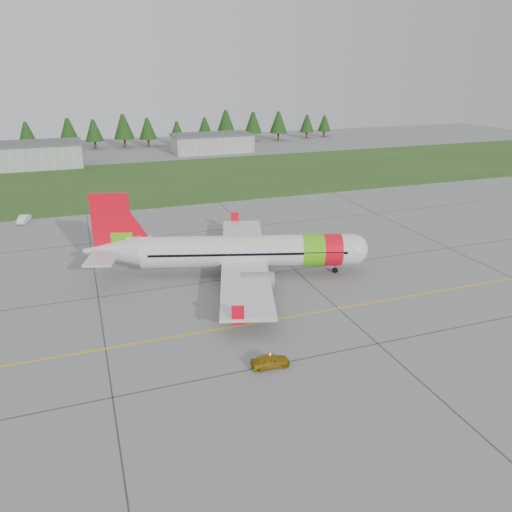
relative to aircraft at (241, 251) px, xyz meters
name	(u,v)px	position (x,y,z in m)	size (l,w,h in m)	color
ground	(283,363)	(-2.90, -20.92, -3.16)	(320.00, 320.00, 0.00)	gray
aircraft	(241,251)	(0.00, 0.00, 0.00)	(35.21, 33.27, 10.95)	silver
follow_me_car	(270,350)	(-4.19, -21.07, -1.42)	(1.40, 1.18, 3.47)	yellow
service_van	(22,212)	(-28.21, 34.42, -1.23)	(1.34, 1.27, 3.86)	white
grass_strip	(149,181)	(-2.90, 61.08, -3.14)	(320.00, 50.00, 0.03)	#30561E
taxi_guideline	(254,323)	(-2.90, -12.92, -3.15)	(120.00, 0.25, 0.02)	gold
hangar_west	(18,156)	(-32.90, 89.08, -0.16)	(32.00, 14.00, 6.00)	#A8A8A3
hangar_east	(212,144)	(22.10, 97.08, -0.56)	(24.00, 12.00, 5.20)	#A8A8A3
treeline	(123,132)	(-2.90, 117.08, 1.84)	(160.00, 8.00, 10.00)	#1C3F14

